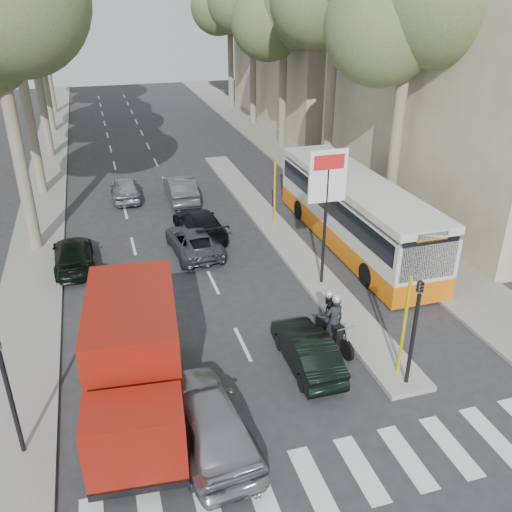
% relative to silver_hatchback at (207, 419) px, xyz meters
% --- Properties ---
extents(ground, '(120.00, 120.00, 0.00)m').
position_rel_silver_hatchback_xyz_m(ground, '(2.97, 2.00, -0.79)').
color(ground, '#28282B').
rests_on(ground, ground).
extents(sidewalk_right, '(3.20, 70.00, 0.12)m').
position_rel_silver_hatchback_xyz_m(sidewalk_right, '(11.57, 27.00, -0.73)').
color(sidewalk_right, gray).
rests_on(sidewalk_right, ground).
extents(median_left, '(2.40, 64.00, 0.12)m').
position_rel_silver_hatchback_xyz_m(median_left, '(-5.03, 30.00, -0.73)').
color(median_left, gray).
rests_on(median_left, ground).
extents(traffic_island, '(1.50, 26.00, 0.16)m').
position_rel_silver_hatchback_xyz_m(traffic_island, '(6.22, 13.00, -0.71)').
color(traffic_island, gray).
rests_on(traffic_island, ground).
extents(building_near, '(11.00, 18.00, 18.00)m').
position_rel_silver_hatchback_xyz_m(building_near, '(18.47, 14.00, 8.21)').
color(building_near, beige).
rests_on(building_near, ground).
extents(building_far, '(11.00, 20.00, 16.00)m').
position_rel_silver_hatchback_xyz_m(building_far, '(18.47, 36.00, 7.21)').
color(building_far, '#B7A88E').
rests_on(building_far, ground).
extents(billboard, '(1.50, 12.10, 5.60)m').
position_rel_silver_hatchback_xyz_m(billboard, '(6.22, 7.00, 2.91)').
color(billboard, yellow).
rests_on(billboard, ground).
extents(traffic_light_island, '(0.16, 0.41, 3.60)m').
position_rel_silver_hatchback_xyz_m(traffic_light_island, '(6.22, 0.50, 1.70)').
color(traffic_light_island, black).
rests_on(traffic_light_island, ground).
extents(traffic_light_left, '(0.16, 0.41, 3.60)m').
position_rel_silver_hatchback_xyz_m(traffic_light_left, '(-4.63, 1.00, 1.70)').
color(traffic_light_left, black).
rests_on(traffic_light_left, ground).
extents(tree_l_c, '(7.40, 7.20, 13.71)m').
position_rel_silver_hatchback_xyz_m(tree_l_c, '(-4.81, 30.11, 9.25)').
color(tree_l_c, '#6B604C').
rests_on(tree_l_c, ground).
extents(tree_r_a, '(7.40, 7.20, 14.10)m').
position_rel_silver_hatchback_xyz_m(tree_r_a, '(12.09, 12.11, 9.59)').
color(tree_r_a, '#6B604C').
rests_on(tree_r_a, ground).
extents(tree_r_c, '(7.40, 7.20, 13.32)m').
position_rel_silver_hatchback_xyz_m(tree_r_c, '(11.99, 28.11, 8.90)').
color(tree_r_c, '#6B604C').
rests_on(tree_r_c, ground).
extents(silver_hatchback, '(2.32, 4.81, 1.58)m').
position_rel_silver_hatchback_xyz_m(silver_hatchback, '(0.00, 0.00, 0.00)').
color(silver_hatchback, '#9EA0A6').
rests_on(silver_hatchback, ground).
extents(dark_hatchback, '(1.31, 3.68, 1.21)m').
position_rel_silver_hatchback_xyz_m(dark_hatchback, '(3.70, 2.29, -0.19)').
color(dark_hatchback, black).
rests_on(dark_hatchback, ground).
extents(queue_car_a, '(2.23, 4.35, 1.18)m').
position_rel_silver_hatchback_xyz_m(queue_car_a, '(1.87, 11.50, -0.20)').
color(queue_car_a, '#45464C').
rests_on(queue_car_a, ground).
extents(queue_car_b, '(2.22, 4.61, 1.29)m').
position_rel_silver_hatchback_xyz_m(queue_car_b, '(2.50, 13.25, -0.14)').
color(queue_car_b, black).
rests_on(queue_car_b, ground).
extents(queue_car_c, '(1.53, 3.80, 1.29)m').
position_rel_silver_hatchback_xyz_m(queue_car_c, '(-0.53, 19.52, -0.14)').
color(queue_car_c, '#A5A6AD').
rests_on(queue_car_c, ground).
extents(queue_car_d, '(1.52, 4.24, 1.39)m').
position_rel_silver_hatchback_xyz_m(queue_car_d, '(2.47, 18.44, -0.10)').
color(queue_car_d, '#54595D').
rests_on(queue_car_d, ground).
extents(queue_car_e, '(1.80, 4.14, 1.19)m').
position_rel_silver_hatchback_xyz_m(queue_car_e, '(-3.33, 11.57, -0.20)').
color(queue_car_e, black).
rests_on(queue_car_e, ground).
extents(red_truck, '(2.92, 6.41, 3.32)m').
position_rel_silver_hatchback_xyz_m(red_truck, '(-1.58, 1.75, 0.96)').
color(red_truck, black).
rests_on(red_truck, ground).
extents(city_bus, '(2.70, 12.07, 3.18)m').
position_rel_silver_hatchback_xyz_m(city_bus, '(9.17, 10.32, 0.88)').
color(city_bus, orange).
rests_on(city_bus, ground).
extents(motorcycle, '(0.92, 2.32, 1.98)m').
position_rel_silver_hatchback_xyz_m(motorcycle, '(4.94, 3.28, 0.11)').
color(motorcycle, black).
rests_on(motorcycle, ground).
extents(pedestrian_near, '(1.15, 1.23, 1.94)m').
position_rel_silver_hatchback_xyz_m(pedestrian_near, '(11.49, 12.44, 0.30)').
color(pedestrian_near, '#443652').
rests_on(pedestrian_near, sidewalk_right).
extents(pedestrian_far, '(1.16, 0.95, 1.65)m').
position_rel_silver_hatchback_xyz_m(pedestrian_far, '(12.32, 13.65, 0.16)').
color(pedestrian_far, '#715F55').
rests_on(pedestrian_far, sidewalk_right).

